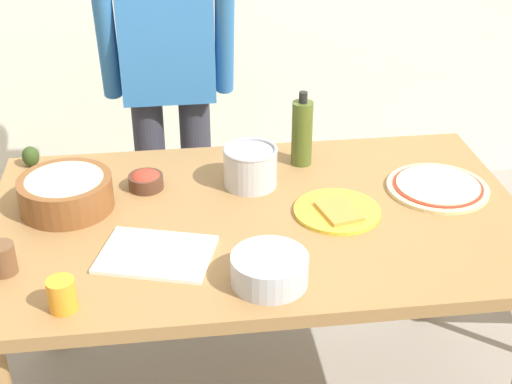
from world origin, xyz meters
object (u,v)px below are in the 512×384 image
at_px(plate_with_slice, 337,211).
at_px(steel_pot, 250,166).
at_px(avocado, 31,156).
at_px(cup_small_brown, 2,259).
at_px(olive_oil_bottle, 302,132).
at_px(cup_orange, 62,295).
at_px(mixing_bowl_steel, 269,269).
at_px(dining_table, 258,240).
at_px(popcorn_bowl, 66,190).
at_px(person_cook, 168,73).
at_px(cutting_board_white, 156,254).
at_px(pizza_raw_on_board, 438,187).
at_px(small_sauce_bowl, 146,180).

height_order(plate_with_slice, steel_pot, steel_pot).
relative_size(plate_with_slice, avocado, 3.71).
bearing_deg(avocado, cup_small_brown, -88.73).
bearing_deg(steel_pot, avocado, 162.54).
bearing_deg(avocado, olive_oil_bottle, -6.04).
xyz_separation_m(olive_oil_bottle, cup_orange, (-0.72, -0.70, -0.07)).
distance_m(mixing_bowl_steel, avocado, 1.02).
bearing_deg(cup_orange, mixing_bowl_steel, 4.83).
height_order(dining_table, plate_with_slice, plate_with_slice).
relative_size(popcorn_bowl, cup_small_brown, 3.29).
bearing_deg(steel_pot, plate_with_slice, -41.58).
distance_m(cup_orange, avocado, 0.81).
bearing_deg(mixing_bowl_steel, olive_oil_bottle, 72.71).
bearing_deg(person_cook, steel_pot, -67.41).
bearing_deg(cup_small_brown, avocado, 91.27).
relative_size(popcorn_bowl, avocado, 4.00).
bearing_deg(cutting_board_white, popcorn_bowl, 131.76).
xyz_separation_m(pizza_raw_on_board, cutting_board_white, (-0.89, -0.26, -0.00)).
height_order(small_sauce_bowl, olive_oil_bottle, olive_oil_bottle).
bearing_deg(plate_with_slice, olive_oil_bottle, 97.97).
bearing_deg(cup_orange, pizza_raw_on_board, 22.44).
bearing_deg(mixing_bowl_steel, avocado, 133.02).
bearing_deg(mixing_bowl_steel, popcorn_bowl, 140.76).
distance_m(small_sauce_bowl, steel_pot, 0.33).
distance_m(popcorn_bowl, steel_pot, 0.57).
relative_size(person_cook, popcorn_bowl, 5.79).
bearing_deg(pizza_raw_on_board, mixing_bowl_steel, -145.19).
xyz_separation_m(dining_table, avocado, (-0.71, 0.41, 0.13)).
height_order(person_cook, olive_oil_bottle, person_cook).
bearing_deg(small_sauce_bowl, cup_orange, -108.65).
xyz_separation_m(small_sauce_bowl, olive_oil_bottle, (0.52, 0.11, 0.08)).
xyz_separation_m(plate_with_slice, mixing_bowl_steel, (-0.25, -0.31, 0.03)).
distance_m(popcorn_bowl, avocado, 0.33).
relative_size(olive_oil_bottle, cutting_board_white, 0.85).
height_order(person_cook, cutting_board_white, person_cook).
bearing_deg(dining_table, mixing_bowl_steel, -92.54).
distance_m(popcorn_bowl, olive_oil_bottle, 0.78).
relative_size(person_cook, mixing_bowl_steel, 8.10).
distance_m(popcorn_bowl, cup_orange, 0.50).
bearing_deg(person_cook, mixing_bowl_steel, -78.43).
relative_size(dining_table, plate_with_slice, 6.15).
distance_m(dining_table, avocado, 0.83).
bearing_deg(pizza_raw_on_board, avocado, 165.66).
xyz_separation_m(pizza_raw_on_board, small_sauce_bowl, (-0.91, 0.13, 0.02)).
bearing_deg(cup_orange, avocado, 103.07).
distance_m(olive_oil_bottle, cup_orange, 1.00).
bearing_deg(cup_orange, cutting_board_white, 41.30).
xyz_separation_m(pizza_raw_on_board, cup_orange, (-1.11, -0.46, 0.03)).
height_order(mixing_bowl_steel, cup_orange, cup_orange).
bearing_deg(mixing_bowl_steel, person_cook, 101.57).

